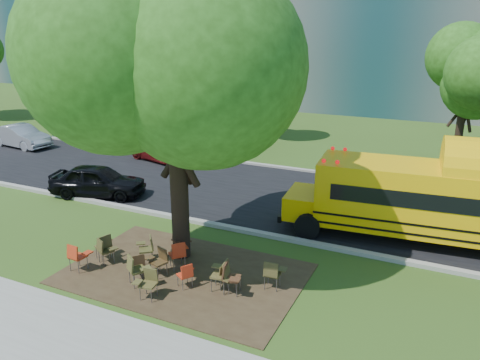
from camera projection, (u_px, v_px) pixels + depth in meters
The scene contains 33 objects.
ground at pixel (165, 260), 14.86m from camera, with size 160.00×160.00×0.00m, color #304917.
sidewalk at pixel (41, 354), 10.55m from camera, with size 60.00×4.00×0.04m, color gray.
dirt_patch at pixel (184, 273), 14.02m from camera, with size 7.00×4.50×0.03m, color #382819.
asphalt_road at pixel (253, 193), 20.88m from camera, with size 80.00×8.00×0.04m, color black.
kerb_near at pixel (210, 224), 17.42m from camera, with size 80.00×0.25×0.14m, color gray.
kerb_far at pixel (285, 168), 24.39m from camera, with size 80.00×0.25×0.14m, color gray.
building_left at pixel (90, 4), 61.53m from camera, with size 26.00×14.00×20.00m, color slate.
bg_tree_0 at pixel (118, 69), 29.48m from camera, with size 5.20×5.20×7.18m.
bg_tree_1 at pixel (47, 51), 34.17m from camera, with size 6.00×6.00×8.40m.
bg_tree_2 at pixel (238, 75), 29.35m from camera, with size 4.80×4.80×6.62m.
bg_tree_3 at pixel (468, 72), 22.12m from camera, with size 5.60×5.60×7.84m.
main_tree at pixel (174, 76), 13.35m from camera, with size 7.20×7.20×9.33m.
school_bus at pixel (468, 204), 15.26m from camera, with size 11.22×3.39×2.70m.
chair_0 at pixel (77, 255), 13.99m from camera, with size 0.61×0.53×0.91m.
chair_1 at pixel (104, 249), 14.43m from camera, with size 0.71×0.56×0.86m.
chair_2 at pixel (139, 263), 13.65m from camera, with size 0.54×0.68×0.79m.
chair_3 at pixel (159, 259), 13.80m from camera, with size 0.68×0.53×0.87m.
chair_4 at pixel (136, 268), 13.19m from camera, with size 0.80×0.63×0.95m.
chair_5 at pixel (148, 281), 12.62m from camera, with size 0.57×0.57×0.86m.
chair_6 at pixel (222, 272), 12.97m from camera, with size 0.62×0.63×0.94m.
chair_7 at pixel (230, 275), 12.80m from camera, with size 0.64×0.63×0.93m.
chair_8 at pixel (105, 244), 14.75m from camera, with size 0.53×0.68×0.87m.
chair_9 at pixel (147, 246), 14.54m from camera, with size 0.76×0.60×0.90m.
chair_10 at pixel (180, 237), 15.08m from camera, with size 0.64×0.81×0.97m.
chair_11 at pixel (179, 252), 14.14m from camera, with size 0.62×0.79×0.92m.
chair_12 at pixel (226, 276), 12.97m from camera, with size 0.45×0.58×0.77m.
chair_13 at pixel (273, 272), 13.02m from camera, with size 0.59×0.56×0.89m.
chair_14 at pixel (186, 273), 13.12m from camera, with size 0.51×0.65×0.77m.
black_car at pixel (98, 181), 20.33m from camera, with size 1.65×4.10×1.40m, color black.
bg_car_silver at pixel (21, 136), 28.75m from camera, with size 1.45×4.17×1.37m, color #A5A5AA.
bg_car_red at pixel (169, 150), 25.71m from camera, with size 2.09×4.53×1.26m, color #590F0F.
pedestrian_a at pixel (54, 123), 31.08m from camera, with size 0.72×0.47×1.97m, color navy.
pedestrian_b at pixel (62, 119), 33.01m from camera, with size 0.89×0.69×1.82m, color #887652.
Camera 1 is at (7.81, -11.07, 7.03)m, focal length 35.00 mm.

